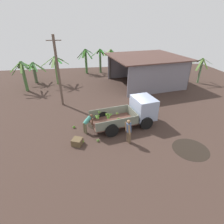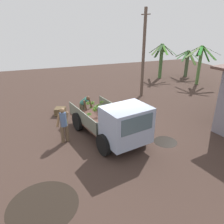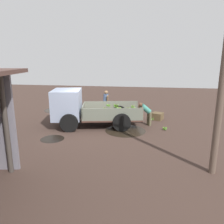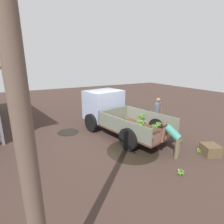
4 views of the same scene
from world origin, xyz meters
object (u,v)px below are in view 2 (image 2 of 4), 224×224
object	(u,v)px
banana_bunch_on_ground_2	(66,122)
wooden_crate_0	(60,111)
cargo_truck	(119,124)
banana_bunch_on_ground_0	(64,114)
person_foreground_visitor	(64,123)
utility_pole	(143,54)
banana_bunch_on_ground_1	(91,107)
person_worker_loading	(84,104)

from	to	relation	value
banana_bunch_on_ground_2	wooden_crate_0	bearing A→B (deg)	-174.91
cargo_truck	wooden_crate_0	bearing A→B (deg)	-167.08
banana_bunch_on_ground_0	wooden_crate_0	xyz separation A→B (m)	(-0.31, -0.16, 0.10)
person_foreground_visitor	utility_pole	bearing A→B (deg)	-71.45
banana_bunch_on_ground_0	banana_bunch_on_ground_2	distance (m)	1.02
utility_pole	banana_bunch_on_ground_2	bearing A→B (deg)	-65.18
cargo_truck	utility_pole	xyz separation A→B (m)	(-5.93, 4.21, 2.03)
banana_bunch_on_ground_2	wooden_crate_0	xyz separation A→B (m)	(-1.32, -0.12, 0.12)
person_foreground_visitor	banana_bunch_on_ground_1	bearing A→B (deg)	-49.89
banana_bunch_on_ground_1	banana_bunch_on_ground_2	distance (m)	2.48
utility_pole	wooden_crate_0	world-z (taller)	utility_pole
banana_bunch_on_ground_1	person_foreground_visitor	bearing A→B (deg)	-32.11
person_worker_loading	banana_bunch_on_ground_2	world-z (taller)	person_worker_loading
person_foreground_visitor	banana_bunch_on_ground_1	xyz separation A→B (m)	(-3.56, 2.23, -0.84)
person_foreground_visitor	banana_bunch_on_ground_0	world-z (taller)	person_foreground_visitor
utility_pole	banana_bunch_on_ground_2	size ratio (longest dim) A/B	28.35
cargo_truck	person_foreground_visitor	size ratio (longest dim) A/B	2.97
utility_pole	wooden_crate_0	bearing A→B (deg)	-76.45
banana_bunch_on_ground_0	banana_bunch_on_ground_2	xyz separation A→B (m)	(1.02, -0.04, -0.02)
cargo_truck	person_worker_loading	bearing A→B (deg)	178.78
person_worker_loading	banana_bunch_on_ground_2	bearing A→B (deg)	-90.93
person_worker_loading	banana_bunch_on_ground_1	size ratio (longest dim) A/B	5.46
banana_bunch_on_ground_2	wooden_crate_0	world-z (taller)	wooden_crate_0
person_foreground_visitor	person_worker_loading	size ratio (longest dim) A/B	1.28
utility_pole	banana_bunch_on_ground_0	bearing A→B (deg)	-73.42
person_worker_loading	banana_bunch_on_ground_1	xyz separation A→B (m)	(-1.01, 0.65, -0.68)
person_worker_loading	person_foreground_visitor	bearing A→B (deg)	-59.45
banana_bunch_on_ground_1	banana_bunch_on_ground_2	world-z (taller)	banana_bunch_on_ground_2
person_foreground_visitor	wooden_crate_0	distance (m)	3.35
person_worker_loading	banana_bunch_on_ground_1	distance (m)	1.38
utility_pole	person_worker_loading	world-z (taller)	utility_pole
person_foreground_visitor	banana_bunch_on_ground_2	bearing A→B (deg)	-28.38
wooden_crate_0	person_foreground_visitor	bearing A→B (deg)	-4.29
utility_pole	banana_bunch_on_ground_2	distance (m)	7.37
person_foreground_visitor	banana_bunch_on_ground_2	xyz separation A→B (m)	(-1.93, 0.36, -0.84)
cargo_truck	banana_bunch_on_ground_2	xyz separation A→B (m)	(-3.11, -1.90, -0.96)
banana_bunch_on_ground_2	person_foreground_visitor	bearing A→B (deg)	-10.60
person_foreground_visitor	person_worker_loading	distance (m)	3.00
banana_bunch_on_ground_1	banana_bunch_on_ground_2	bearing A→B (deg)	-49.03
banana_bunch_on_ground_1	wooden_crate_0	size ratio (longest dim) A/B	0.41
cargo_truck	utility_pole	bearing A→B (deg)	133.06
banana_bunch_on_ground_2	wooden_crate_0	size ratio (longest dim) A/B	0.36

